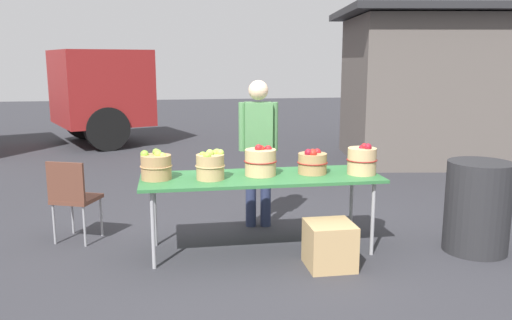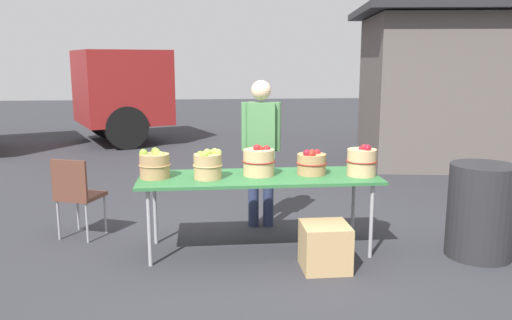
{
  "view_description": "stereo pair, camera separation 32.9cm",
  "coord_description": "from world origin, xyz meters",
  "px_view_note": "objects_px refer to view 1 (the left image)",
  "views": [
    {
      "loc": [
        -0.85,
        -4.84,
        1.86
      ],
      "look_at": [
        0.0,
        0.3,
        0.85
      ],
      "focal_mm": 36.71,
      "sensor_mm": 36.0,
      "label": 1
    },
    {
      "loc": [
        -0.53,
        -4.88,
        1.86
      ],
      "look_at": [
        0.0,
        0.3,
        0.85
      ],
      "focal_mm": 36.71,
      "sensor_mm": 36.0,
      "label": 2
    }
  ],
  "objects_px": {
    "folding_chair": "(73,194)",
    "produce_crate": "(330,245)",
    "vendor_adult": "(258,142)",
    "apple_basket_green_1": "(210,165)",
    "apple_basket_red_2": "(362,160)",
    "apple_basket_red_0": "(261,161)",
    "trash_barrel": "(477,207)",
    "market_table": "(261,180)",
    "apple_basket_green_0": "(156,166)",
    "apple_basket_red_1": "(312,162)"
  },
  "relations": [
    {
      "from": "folding_chair",
      "to": "produce_crate",
      "type": "relative_size",
      "value": 2.07
    },
    {
      "from": "vendor_adult",
      "to": "folding_chair",
      "type": "xyz_separation_m",
      "value": [
        -1.95,
        -0.22,
        -0.45
      ]
    },
    {
      "from": "apple_basket_green_1",
      "to": "apple_basket_red_2",
      "type": "height_order",
      "value": "apple_basket_red_2"
    },
    {
      "from": "apple_basket_red_0",
      "to": "trash_barrel",
      "type": "height_order",
      "value": "apple_basket_red_0"
    },
    {
      "from": "apple_basket_red_0",
      "to": "vendor_adult",
      "type": "distance_m",
      "value": 0.73
    },
    {
      "from": "apple_basket_green_1",
      "to": "produce_crate",
      "type": "relative_size",
      "value": 0.68
    },
    {
      "from": "apple_basket_green_1",
      "to": "produce_crate",
      "type": "bearing_deg",
      "value": -24.59
    },
    {
      "from": "produce_crate",
      "to": "apple_basket_red_0",
      "type": "bearing_deg",
      "value": 133.48
    },
    {
      "from": "apple_basket_green_1",
      "to": "apple_basket_red_2",
      "type": "relative_size",
      "value": 0.91
    },
    {
      "from": "folding_chair",
      "to": "trash_barrel",
      "type": "relative_size",
      "value": 0.96
    },
    {
      "from": "market_table",
      "to": "vendor_adult",
      "type": "xyz_separation_m",
      "value": [
        0.1,
        0.76,
        0.25
      ]
    },
    {
      "from": "produce_crate",
      "to": "apple_basket_red_2",
      "type": "bearing_deg",
      "value": 45.12
    },
    {
      "from": "market_table",
      "to": "trash_barrel",
      "type": "relative_size",
      "value": 2.58
    },
    {
      "from": "apple_basket_green_1",
      "to": "apple_basket_red_2",
      "type": "xyz_separation_m",
      "value": [
        1.48,
        -0.02,
        0.0
      ]
    },
    {
      "from": "apple_basket_red_0",
      "to": "produce_crate",
      "type": "distance_m",
      "value": 1.03
    },
    {
      "from": "apple_basket_green_1",
      "to": "apple_basket_red_0",
      "type": "height_order",
      "value": "apple_basket_red_0"
    },
    {
      "from": "apple_basket_green_0",
      "to": "apple_basket_red_0",
      "type": "bearing_deg",
      "value": 0.57
    },
    {
      "from": "market_table",
      "to": "folding_chair",
      "type": "height_order",
      "value": "folding_chair"
    },
    {
      "from": "apple_basket_green_1",
      "to": "folding_chair",
      "type": "distance_m",
      "value": 1.53
    },
    {
      "from": "market_table",
      "to": "trash_barrel",
      "type": "bearing_deg",
      "value": -9.94
    },
    {
      "from": "apple_basket_red_1",
      "to": "vendor_adult",
      "type": "xyz_separation_m",
      "value": [
        -0.41,
        0.73,
        0.1
      ]
    },
    {
      "from": "folding_chair",
      "to": "produce_crate",
      "type": "distance_m",
      "value": 2.63
    },
    {
      "from": "market_table",
      "to": "apple_basket_red_2",
      "type": "height_order",
      "value": "apple_basket_red_2"
    },
    {
      "from": "vendor_adult",
      "to": "folding_chair",
      "type": "distance_m",
      "value": 2.02
    },
    {
      "from": "apple_basket_red_0",
      "to": "produce_crate",
      "type": "bearing_deg",
      "value": -46.52
    },
    {
      "from": "folding_chair",
      "to": "vendor_adult",
      "type": "bearing_deg",
      "value": -151.94
    },
    {
      "from": "market_table",
      "to": "apple_basket_green_0",
      "type": "xyz_separation_m",
      "value": [
        -0.99,
        0.03,
        0.17
      ]
    },
    {
      "from": "apple_basket_red_1",
      "to": "trash_barrel",
      "type": "xyz_separation_m",
      "value": [
        1.56,
        -0.39,
        -0.42
      ]
    },
    {
      "from": "apple_basket_red_1",
      "to": "apple_basket_red_2",
      "type": "height_order",
      "value": "apple_basket_red_2"
    },
    {
      "from": "apple_basket_red_2",
      "to": "apple_basket_green_0",
      "type": "bearing_deg",
      "value": 177.07
    },
    {
      "from": "apple_basket_green_0",
      "to": "trash_barrel",
      "type": "xyz_separation_m",
      "value": [
        3.06,
        -0.39,
        -0.43
      ]
    },
    {
      "from": "market_table",
      "to": "apple_basket_red_1",
      "type": "xyz_separation_m",
      "value": [
        0.52,
        0.03,
        0.15
      ]
    },
    {
      "from": "apple_basket_green_0",
      "to": "apple_basket_red_1",
      "type": "distance_m",
      "value": 1.51
    },
    {
      "from": "apple_basket_red_0",
      "to": "apple_basket_red_2",
      "type": "xyz_separation_m",
      "value": [
        0.99,
        -0.11,
        0.0
      ]
    },
    {
      "from": "apple_basket_red_0",
      "to": "vendor_adult",
      "type": "height_order",
      "value": "vendor_adult"
    },
    {
      "from": "apple_basket_green_1",
      "to": "vendor_adult",
      "type": "height_order",
      "value": "vendor_adult"
    },
    {
      "from": "market_table",
      "to": "apple_basket_green_0",
      "type": "distance_m",
      "value": 1.01
    },
    {
      "from": "apple_basket_red_2",
      "to": "apple_basket_red_1",
      "type": "bearing_deg",
      "value": 167.9
    },
    {
      "from": "folding_chair",
      "to": "apple_basket_red_1",
      "type": "bearing_deg",
      "value": -170.53
    },
    {
      "from": "apple_basket_red_1",
      "to": "produce_crate",
      "type": "bearing_deg",
      "value": -87.91
    },
    {
      "from": "apple_basket_red_1",
      "to": "trash_barrel",
      "type": "distance_m",
      "value": 1.66
    },
    {
      "from": "apple_basket_red_1",
      "to": "folding_chair",
      "type": "xyz_separation_m",
      "value": [
        -2.37,
        0.51,
        -0.35
      ]
    },
    {
      "from": "apple_basket_red_0",
      "to": "apple_basket_red_1",
      "type": "xyz_separation_m",
      "value": [
        0.51,
        -0.01,
        -0.03
      ]
    },
    {
      "from": "apple_basket_green_0",
      "to": "apple_basket_red_2",
      "type": "height_order",
      "value": "apple_basket_red_2"
    },
    {
      "from": "apple_basket_red_1",
      "to": "apple_basket_red_2",
      "type": "bearing_deg",
      "value": -12.1
    },
    {
      "from": "apple_basket_red_1",
      "to": "vendor_adult",
      "type": "distance_m",
      "value": 0.85
    },
    {
      "from": "apple_basket_green_1",
      "to": "folding_chair",
      "type": "height_order",
      "value": "apple_basket_green_1"
    },
    {
      "from": "apple_basket_red_1",
      "to": "apple_basket_red_2",
      "type": "distance_m",
      "value": 0.48
    },
    {
      "from": "market_table",
      "to": "trash_barrel",
      "type": "distance_m",
      "value": 2.12
    },
    {
      "from": "vendor_adult",
      "to": "produce_crate",
      "type": "xyz_separation_m",
      "value": [
        0.43,
        -1.28,
        -0.76
      ]
    }
  ]
}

